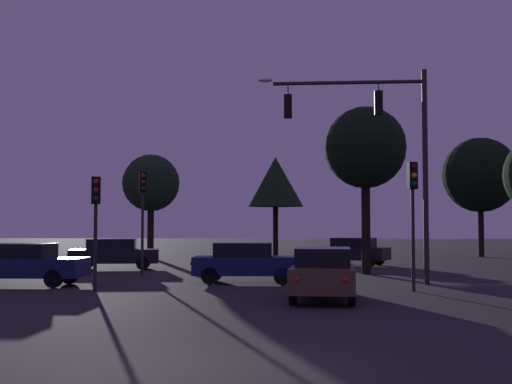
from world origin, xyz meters
TOP-DOWN VIEW (x-y plane):
  - ground_plane at (0.00, 24.50)m, footprint 168.00×168.00m
  - traffic_signal_mast_arm at (4.30, 14.95)m, footprint 6.33×0.37m
  - traffic_light_corner_left at (-5.54, 18.24)m, footprint 0.36×0.39m
  - traffic_light_corner_right at (-5.33, 11.24)m, footprint 0.36×0.38m
  - traffic_light_median at (5.07, 12.28)m, footprint 0.36×0.38m
  - car_nearside_lane at (2.05, 9.39)m, footprint 1.97×4.23m
  - car_crossing_left at (-0.74, 15.09)m, footprint 4.16×1.96m
  - car_crossing_right at (-8.80, 13.35)m, footprint 4.69×1.85m
  - car_far_lane at (-8.09, 22.58)m, footprint 4.61×2.56m
  - car_parked_lot at (3.97, 26.83)m, footprint 4.39×3.22m
  - tree_behind_sign at (13.72, 37.90)m, footprint 5.29×5.29m
  - tree_left_far at (-0.77, 37.89)m, footprint 4.01×4.01m
  - tree_center_horizon at (-9.14, 34.57)m, footprint 3.90×3.90m
  - tree_lot_edge at (4.19, 20.25)m, footprint 3.71×3.71m

SIDE VIEW (x-z plane):
  - ground_plane at x=0.00m, z-range 0.00..0.00m
  - car_crossing_left at x=-0.74m, z-range 0.03..1.55m
  - car_nearside_lane at x=2.05m, z-range 0.03..1.55m
  - car_parked_lot at x=3.97m, z-range 0.03..1.55m
  - car_far_lane at x=-8.09m, z-range 0.03..1.55m
  - car_crossing_right at x=-8.80m, z-range 0.04..1.56m
  - traffic_light_corner_right at x=-5.33m, z-range 0.80..4.57m
  - traffic_light_median at x=5.07m, z-range 0.89..5.16m
  - traffic_light_corner_left at x=-5.54m, z-range 0.93..5.44m
  - tree_center_horizon at x=-9.14m, z-range 1.55..8.62m
  - tree_left_far at x=-0.77m, z-range 1.76..8.94m
  - traffic_signal_mast_arm at x=4.30m, z-range 1.52..9.50m
  - tree_lot_edge at x=4.19m, z-range 1.88..9.45m
  - tree_behind_sign at x=13.72m, z-range 1.55..9.98m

